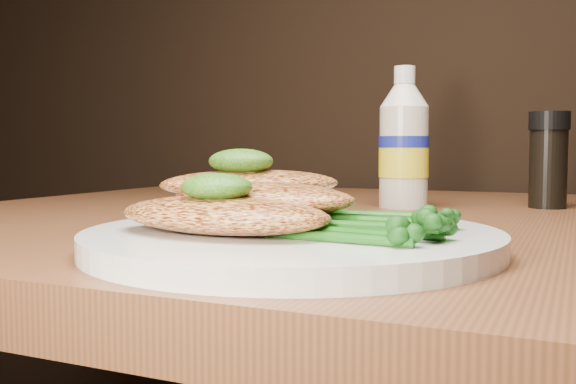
% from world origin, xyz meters
% --- Properties ---
extents(plate, '(0.28, 0.28, 0.01)m').
position_xyz_m(plate, '(-0.09, 0.80, 0.76)').
color(plate, white).
rests_on(plate, dining_table).
extents(chicken_front, '(0.16, 0.09, 0.02)m').
position_xyz_m(chicken_front, '(-0.12, 0.76, 0.78)').
color(chicken_front, '#D58844').
rests_on(chicken_front, plate).
extents(chicken_mid, '(0.16, 0.10, 0.02)m').
position_xyz_m(chicken_mid, '(-0.12, 0.81, 0.78)').
color(chicken_mid, '#D58844').
rests_on(chicken_mid, plate).
extents(chicken_back, '(0.15, 0.15, 0.02)m').
position_xyz_m(chicken_back, '(-0.14, 0.84, 0.79)').
color(chicken_back, '#D58844').
rests_on(chicken_back, plate).
extents(pesto_front, '(0.06, 0.06, 0.02)m').
position_xyz_m(pesto_front, '(-0.13, 0.76, 0.79)').
color(pesto_front, '#093307').
rests_on(pesto_front, chicken_front).
extents(pesto_back, '(0.06, 0.06, 0.02)m').
position_xyz_m(pesto_back, '(-0.15, 0.83, 0.81)').
color(pesto_back, '#093307').
rests_on(pesto_back, chicken_back).
extents(broccolini_bundle, '(0.17, 0.15, 0.02)m').
position_xyz_m(broccolini_bundle, '(-0.04, 0.80, 0.78)').
color(broccolini_bundle, '#195713').
rests_on(broccolini_bundle, plate).
extents(mayo_bottle, '(0.06, 0.06, 0.16)m').
position_xyz_m(mayo_bottle, '(-0.10, 1.14, 0.83)').
color(mayo_bottle, beige).
rests_on(mayo_bottle, dining_table).
extents(pepper_grinder, '(0.06, 0.06, 0.11)m').
position_xyz_m(pepper_grinder, '(0.05, 1.20, 0.81)').
color(pepper_grinder, black).
rests_on(pepper_grinder, dining_table).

